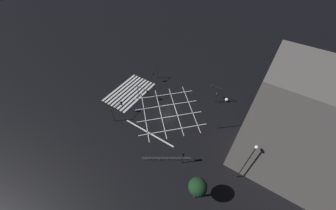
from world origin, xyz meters
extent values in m
plane|color=black|center=(0.00, 0.00, 0.00)|extent=(200.00, 200.00, 0.00)
cube|color=silver|center=(0.00, -7.63, 0.00)|extent=(11.20, 0.50, 0.01)
cube|color=silver|center=(0.00, -8.53, 0.00)|extent=(11.20, 0.50, 0.01)
cube|color=silver|center=(0.00, -9.43, 0.00)|extent=(11.20, 0.50, 0.01)
cube|color=silver|center=(0.00, -10.33, 0.00)|extent=(11.20, 0.50, 0.01)
cube|color=silver|center=(0.00, -11.23, 0.00)|extent=(11.20, 0.50, 0.01)
cube|color=silver|center=(0.00, -12.13, 0.00)|extent=(11.20, 0.50, 0.01)
cube|color=silver|center=(0.00, -13.03, 0.00)|extent=(11.20, 0.50, 0.01)
cube|color=silver|center=(0.00, -13.93, 0.00)|extent=(11.20, 0.50, 0.01)
cube|color=silver|center=(3.52, -3.52, 0.00)|extent=(9.78, 9.78, 0.01)
cube|color=silver|center=(-3.52, -3.52, 0.00)|extent=(9.78, 9.78, 0.01)
cube|color=silver|center=(1.17, -1.17, 0.00)|extent=(9.78, 9.78, 0.01)
cube|color=silver|center=(-1.17, -1.17, 0.00)|extent=(9.78, 9.78, 0.01)
cube|color=silver|center=(-1.17, 1.17, 0.00)|extent=(9.78, 9.78, 0.01)
cube|color=silver|center=(1.17, 1.17, 0.00)|extent=(9.78, 9.78, 0.01)
cube|color=silver|center=(-3.52, 3.52, 0.00)|extent=(9.78, 9.78, 0.01)
cube|color=silver|center=(3.52, 3.52, 0.00)|extent=(9.78, 9.78, 0.01)
cube|color=silver|center=(6.72, 0.00, 0.00)|extent=(0.30, 11.20, 0.01)
cube|color=beige|center=(-5.03, 27.53, 2.00)|extent=(0.06, 1.40, 1.80)
cube|color=black|center=(-5.03, 23.78, 2.00)|extent=(0.06, 1.40, 1.80)
cube|color=black|center=(-5.03, 20.02, 2.00)|extent=(0.06, 1.40, 1.80)
cube|color=black|center=(-5.03, 16.27, 2.00)|extent=(0.06, 1.40, 1.80)
cube|color=beige|center=(-5.03, 23.78, 5.78)|extent=(0.06, 1.40, 1.80)
cube|color=black|center=(-5.03, 20.02, 5.78)|extent=(0.06, 1.40, 1.80)
cube|color=black|center=(-5.03, 16.27, 5.78)|extent=(0.06, 1.40, 1.80)
cube|color=black|center=(-5.03, 23.78, 9.56)|extent=(0.06, 1.40, 1.80)
cube|color=black|center=(-5.03, 20.02, 9.56)|extent=(0.06, 1.40, 1.80)
cube|color=black|center=(-5.03, 16.27, 9.56)|extent=(0.06, 1.40, 1.80)
cube|color=beige|center=(-5.03, 20.02, 13.34)|extent=(0.06, 1.40, 1.80)
cube|color=beige|center=(-5.03, 16.27, 13.34)|extent=(0.06, 1.40, 1.80)
cube|color=beige|center=(-5.03, 20.02, 17.12)|extent=(0.06, 1.40, 1.80)
cube|color=beige|center=(-5.03, 16.27, 17.12)|extent=(0.06, 1.40, 1.80)
cylinder|color=black|center=(-7.96, 7.97, 2.18)|extent=(0.11, 0.11, 4.36)
cylinder|color=black|center=(-7.96, 6.91, 4.21)|extent=(0.09, 2.11, 0.09)
cube|color=black|center=(-7.96, 5.85, 3.76)|extent=(0.28, 0.16, 0.90)
sphere|color=red|center=(-7.96, 5.74, 4.06)|extent=(0.18, 0.18, 0.18)
sphere|color=black|center=(-7.96, 5.74, 3.76)|extent=(0.18, 0.18, 0.18)
sphere|color=black|center=(-7.96, 5.74, 3.46)|extent=(0.18, 0.18, 0.18)
cube|color=black|center=(-7.96, 5.94, 3.76)|extent=(0.36, 0.02, 0.98)
cylinder|color=black|center=(-7.81, -8.20, 1.67)|extent=(0.11, 0.11, 3.34)
cylinder|color=black|center=(-6.85, -8.20, 3.19)|extent=(1.93, 0.09, 0.09)
cube|color=black|center=(-5.88, -8.20, 2.74)|extent=(0.16, 0.28, 0.90)
sphere|color=red|center=(-5.77, -8.20, 3.04)|extent=(0.18, 0.18, 0.18)
sphere|color=black|center=(-5.77, -8.20, 2.74)|extent=(0.18, 0.18, 0.18)
sphere|color=black|center=(-5.77, -8.20, 2.44)|extent=(0.18, 0.18, 0.18)
cube|color=black|center=(-5.97, -8.20, 2.74)|extent=(0.02, 0.36, 0.98)
cylinder|color=black|center=(-0.06, -7.99, 1.61)|extent=(0.11, 0.11, 3.23)
cylinder|color=black|center=(-0.06, -6.65, 3.08)|extent=(0.09, 2.69, 0.09)
cube|color=black|center=(-0.06, -5.30, 2.63)|extent=(0.28, 0.16, 0.90)
sphere|color=black|center=(-0.06, -5.19, 2.93)|extent=(0.18, 0.18, 0.18)
sphere|color=black|center=(-0.06, -5.19, 2.63)|extent=(0.18, 0.18, 0.18)
sphere|color=green|center=(-0.06, -5.19, 2.33)|extent=(0.18, 0.18, 0.18)
cube|color=black|center=(-0.06, -5.39, 2.63)|extent=(0.36, 0.02, 0.98)
cylinder|color=black|center=(8.20, -7.50, 1.74)|extent=(0.11, 0.11, 3.49)
cylinder|color=black|center=(6.86, -7.50, 3.34)|extent=(2.68, 0.09, 0.09)
cube|color=black|center=(5.52, -7.50, 2.89)|extent=(0.16, 0.28, 0.90)
sphere|color=red|center=(5.41, -7.50, 3.19)|extent=(0.18, 0.18, 0.18)
sphere|color=black|center=(5.41, -7.50, 2.89)|extent=(0.18, 0.18, 0.18)
sphere|color=black|center=(5.41, -7.50, 2.59)|extent=(0.18, 0.18, 0.18)
cube|color=black|center=(5.61, -7.50, 2.89)|extent=(0.02, 0.36, 0.98)
cylinder|color=black|center=(8.54, 8.42, 1.65)|extent=(0.11, 0.11, 3.29)
cube|color=black|center=(8.40, 8.42, 2.79)|extent=(0.16, 0.28, 0.90)
sphere|color=black|center=(8.29, 8.42, 3.09)|extent=(0.18, 0.18, 0.18)
sphere|color=black|center=(8.29, 8.42, 2.79)|extent=(0.18, 0.18, 0.18)
sphere|color=green|center=(8.29, 8.42, 2.49)|extent=(0.18, 0.18, 0.18)
cube|color=black|center=(8.49, 8.42, 2.79)|extent=(0.02, 0.36, 0.98)
cylinder|color=black|center=(-7.89, 7.37, 1.66)|extent=(0.11, 0.11, 3.33)
cube|color=black|center=(-7.75, 7.37, 2.83)|extent=(0.16, 0.28, 0.90)
sphere|color=black|center=(-7.64, 7.37, 3.13)|extent=(0.18, 0.18, 0.18)
sphere|color=orange|center=(-7.64, 7.37, 2.83)|extent=(0.18, 0.18, 0.18)
sphere|color=black|center=(-7.64, 7.37, 2.53)|extent=(0.18, 0.18, 0.18)
cube|color=black|center=(-7.84, 7.37, 2.83)|extent=(0.02, 0.36, 0.98)
cylinder|color=black|center=(5.80, 17.02, 4.56)|extent=(0.14, 0.14, 9.13)
sphere|color=white|center=(5.80, 17.02, 9.27)|extent=(0.47, 0.47, 0.47)
cylinder|color=black|center=(-1.51, 10.58, 3.92)|extent=(0.14, 0.14, 7.85)
sphere|color=white|center=(-1.51, 10.58, 8.02)|extent=(0.56, 0.56, 0.56)
cylinder|color=#38281C|center=(12.24, 12.74, 1.63)|extent=(0.31, 0.31, 3.27)
sphere|color=#143319|center=(12.24, 12.74, 4.23)|extent=(2.58, 2.58, 2.58)
cylinder|color=gray|center=(11.87, 2.50, 0.53)|extent=(0.05, 0.05, 1.05)
cylinder|color=gray|center=(11.07, 3.73, 0.53)|extent=(0.05, 0.05, 1.05)
cylinder|color=gray|center=(10.27, 4.96, 0.53)|extent=(0.05, 0.05, 1.05)
cylinder|color=gray|center=(9.46, 6.18, 0.53)|extent=(0.05, 0.05, 1.05)
cylinder|color=gray|center=(8.66, 7.41, 0.53)|extent=(0.05, 0.05, 1.05)
cylinder|color=gray|center=(7.86, 8.64, 0.53)|extent=(0.05, 0.05, 1.05)
cylinder|color=gray|center=(7.06, 9.86, 0.53)|extent=(0.05, 0.05, 1.05)
cylinder|color=gray|center=(9.46, 6.18, 1.01)|extent=(4.84, 7.38, 0.04)
cylinder|color=gray|center=(9.46, 6.18, 0.58)|extent=(4.84, 7.38, 0.04)
camera|label=1|loc=(21.95, 14.34, 29.95)|focal=20.00mm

